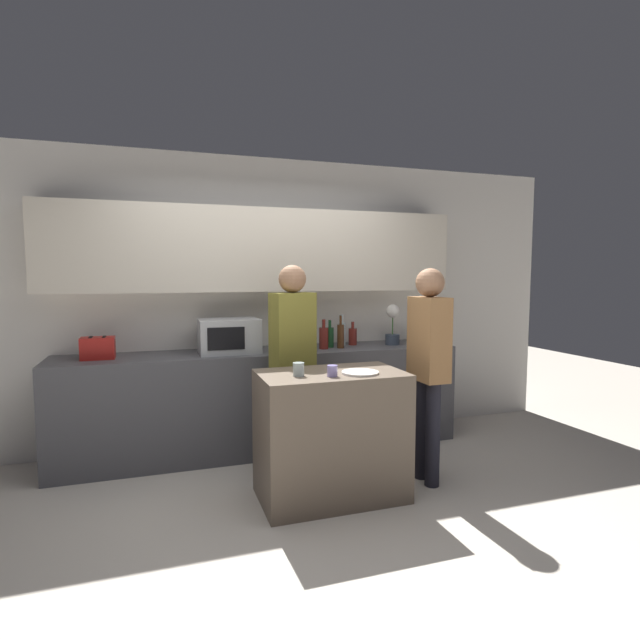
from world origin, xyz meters
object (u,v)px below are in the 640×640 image
at_px(bottle_0, 306,339).
at_px(bottle_5, 342,333).
at_px(cup_1, 299,369).
at_px(toaster, 98,348).
at_px(person_center, 293,349).
at_px(cup_0, 332,371).
at_px(bottle_6, 353,336).
at_px(bottle_4, 341,336).
at_px(bottle_1, 311,336).
at_px(bottle_3, 330,337).
at_px(bottle_2, 324,338).
at_px(plate_on_island, 360,373).
at_px(potted_plant, 393,325).
at_px(microwave, 229,336).
at_px(person_left, 429,357).

bearing_deg(bottle_0, bottle_5, 26.16).
distance_m(bottle_0, cup_1, 1.15).
relative_size(bottle_5, cup_1, 3.26).
relative_size(toaster, person_center, 0.15).
bearing_deg(cup_0, bottle_6, 62.66).
xyz_separation_m(bottle_4, cup_0, (-0.51, -1.19, -0.08)).
xyz_separation_m(bottle_1, bottle_6, (0.45, 0.07, -0.02)).
bearing_deg(bottle_3, bottle_0, -157.41).
distance_m(bottle_2, plate_on_island, 1.18).
distance_m(bottle_2, bottle_5, 0.31).
height_order(bottle_2, bottle_3, bottle_2).
distance_m(toaster, potted_plant, 2.66).
relative_size(bottle_2, bottle_3, 1.06).
relative_size(cup_0, cup_1, 0.83).
xyz_separation_m(bottle_1, person_center, (-0.33, -0.58, -0.02)).
xyz_separation_m(bottle_2, bottle_5, (0.25, 0.18, 0.01)).
distance_m(bottle_3, plate_on_island, 1.27).
xyz_separation_m(potted_plant, bottle_2, (-0.73, -0.05, -0.09)).
xyz_separation_m(toaster, bottle_2, (1.93, -0.05, 0.01)).
relative_size(bottle_3, plate_on_island, 1.00).
bearing_deg(cup_0, bottle_5, 66.57).
bearing_deg(bottle_0, microwave, 173.36).
distance_m(potted_plant, bottle_4, 0.58).
xyz_separation_m(bottle_6, cup_0, (-0.70, -1.35, -0.05)).
xyz_separation_m(bottle_5, person_center, (-0.68, -0.67, -0.03)).
distance_m(bottle_0, plate_on_island, 1.14).
xyz_separation_m(bottle_0, bottle_2, (0.18, 0.03, 0.00)).
distance_m(toaster, bottle_6, 2.28).
distance_m(bottle_2, bottle_4, 0.17).
relative_size(bottle_4, person_left, 0.19).
bearing_deg(bottle_2, person_center, -131.34).
bearing_deg(bottle_4, bottle_2, 177.77).
height_order(cup_0, cup_1, cup_1).
bearing_deg(potted_plant, bottle_4, -174.13).
distance_m(microwave, person_left, 1.74).
height_order(microwave, cup_0, microwave).
height_order(bottle_6, person_center, person_center).
relative_size(bottle_3, cup_1, 2.83).
xyz_separation_m(microwave, cup_0, (0.52, -1.25, -0.11)).
bearing_deg(cup_1, bottle_1, 68.94).
height_order(bottle_1, bottle_3, bottle_1).
bearing_deg(person_center, bottle_0, -131.87).
height_order(toaster, plate_on_island, toaster).
xyz_separation_m(toaster, bottle_1, (1.83, 0.04, 0.02)).
relative_size(bottle_2, person_center, 0.16).
xyz_separation_m(bottle_3, person_left, (0.40, -1.12, -0.03)).
distance_m(bottle_4, plate_on_island, 1.20).
height_order(potted_plant, cup_1, potted_plant).
xyz_separation_m(bottle_4, person_left, (0.32, -1.03, -0.05)).
distance_m(bottle_3, bottle_6, 0.28).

